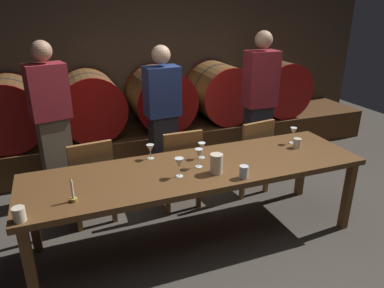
{
  "coord_description": "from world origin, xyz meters",
  "views": [
    {
      "loc": [
        -1.31,
        -2.51,
        2.07
      ],
      "look_at": [
        -0.23,
        0.28,
        0.87
      ],
      "focal_mm": 33.65,
      "sensor_mm": 36.0,
      "label": 1
    }
  ],
  "objects_px": {
    "chair_right": "(251,153)",
    "wine_glass_center": "(199,154)",
    "chair_left": "(91,178)",
    "candle_center": "(73,195)",
    "cup_center": "(244,172)",
    "wine_glass_right": "(202,147)",
    "wine_glass_far_left": "(150,149)",
    "wine_glass_far_right": "(293,132)",
    "cup_right": "(297,143)",
    "wine_barrel_center": "(160,98)",
    "guest_center": "(163,117)",
    "cup_left": "(19,214)",
    "dining_table": "(198,173)",
    "pitcher": "(216,164)",
    "guest_left": "(52,124)",
    "wine_glass_left": "(179,164)",
    "guest_right": "(259,103)",
    "wine_barrel_far_right": "(275,87)",
    "chair_center": "(180,165)",
    "wine_barrel_right": "(220,92)",
    "wine_barrel_left": "(90,105)",
    "wine_barrel_far_left": "(8,112)"
  },
  "relations": [
    {
      "from": "chair_right",
      "to": "wine_glass_center",
      "type": "relative_size",
      "value": 5.25
    },
    {
      "from": "chair_left",
      "to": "candle_center",
      "type": "height_order",
      "value": "candle_center"
    },
    {
      "from": "chair_left",
      "to": "cup_center",
      "type": "bearing_deg",
      "value": 133.57
    },
    {
      "from": "wine_glass_right",
      "to": "chair_right",
      "type": "bearing_deg",
      "value": 29.41
    },
    {
      "from": "wine_glass_far_left",
      "to": "wine_glass_center",
      "type": "distance_m",
      "value": 0.47
    },
    {
      "from": "wine_glass_far_right",
      "to": "cup_right",
      "type": "relative_size",
      "value": 1.77
    },
    {
      "from": "wine_barrel_center",
      "to": "wine_glass_center",
      "type": "xyz_separation_m",
      "value": [
        -0.25,
        -2.01,
        0.02
      ]
    },
    {
      "from": "chair_right",
      "to": "chair_left",
      "type": "bearing_deg",
      "value": -8.82
    },
    {
      "from": "guest_center",
      "to": "cup_left",
      "type": "distance_m",
      "value": 2.08
    },
    {
      "from": "wine_glass_far_left",
      "to": "dining_table",
      "type": "bearing_deg",
      "value": -43.07
    },
    {
      "from": "candle_center",
      "to": "cup_center",
      "type": "xyz_separation_m",
      "value": [
        1.31,
        -0.12,
        0.0
      ]
    },
    {
      "from": "guest_center",
      "to": "pitcher",
      "type": "relative_size",
      "value": 9.78
    },
    {
      "from": "guest_left",
      "to": "wine_glass_left",
      "type": "distance_m",
      "value": 1.62
    },
    {
      "from": "chair_left",
      "to": "chair_right",
      "type": "xyz_separation_m",
      "value": [
        1.74,
        -0.02,
        0.0
      ]
    },
    {
      "from": "wine_glass_center",
      "to": "cup_center",
      "type": "distance_m",
      "value": 0.42
    },
    {
      "from": "chair_right",
      "to": "wine_glass_far_left",
      "type": "distance_m",
      "value": 1.3
    },
    {
      "from": "wine_glass_far_left",
      "to": "wine_glass_left",
      "type": "xyz_separation_m",
      "value": [
        0.13,
        -0.43,
        0.02
      ]
    },
    {
      "from": "guest_center",
      "to": "cup_center",
      "type": "relative_size",
      "value": 15.48
    },
    {
      "from": "wine_glass_right",
      "to": "guest_right",
      "type": "bearing_deg",
      "value": 38.58
    },
    {
      "from": "guest_center",
      "to": "wine_glass_left",
      "type": "distance_m",
      "value": 1.31
    },
    {
      "from": "wine_barrel_far_right",
      "to": "guest_center",
      "type": "distance_m",
      "value": 2.2
    },
    {
      "from": "chair_right",
      "to": "pitcher",
      "type": "height_order",
      "value": "pitcher"
    },
    {
      "from": "chair_center",
      "to": "wine_barrel_right",
      "type": "bearing_deg",
      "value": -127.99
    },
    {
      "from": "guest_left",
      "to": "wine_glass_far_right",
      "type": "distance_m",
      "value": 2.46
    },
    {
      "from": "chair_left",
      "to": "wine_glass_left",
      "type": "xyz_separation_m",
      "value": [
        0.64,
        -0.74,
        0.36
      ]
    },
    {
      "from": "chair_left",
      "to": "pitcher",
      "type": "relative_size",
      "value": 5.27
    },
    {
      "from": "wine_barrel_far_right",
      "to": "dining_table",
      "type": "height_order",
      "value": "wine_barrel_far_right"
    },
    {
      "from": "wine_glass_left",
      "to": "cup_right",
      "type": "distance_m",
      "value": 1.29
    },
    {
      "from": "wine_barrel_far_right",
      "to": "wine_glass_far_right",
      "type": "bearing_deg",
      "value": -118.31
    },
    {
      "from": "guest_right",
      "to": "cup_right",
      "type": "xyz_separation_m",
      "value": [
        -0.17,
        -1.01,
        -0.12
      ]
    },
    {
      "from": "chair_left",
      "to": "guest_right",
      "type": "xyz_separation_m",
      "value": [
        2.09,
        0.44,
        0.41
      ]
    },
    {
      "from": "wine_glass_center",
      "to": "wine_barrel_left",
      "type": "bearing_deg",
      "value": 108.51
    },
    {
      "from": "guest_right",
      "to": "wine_glass_far_left",
      "type": "relative_size",
      "value": 12.95
    },
    {
      "from": "wine_glass_center",
      "to": "wine_glass_far_right",
      "type": "relative_size",
      "value": 1.03
    },
    {
      "from": "dining_table",
      "to": "chair_right",
      "type": "relative_size",
      "value": 3.34
    },
    {
      "from": "cup_left",
      "to": "cup_right",
      "type": "bearing_deg",
      "value": 9.22
    },
    {
      "from": "wine_glass_right",
      "to": "cup_right",
      "type": "height_order",
      "value": "wine_glass_right"
    },
    {
      "from": "wine_barrel_left",
      "to": "cup_left",
      "type": "distance_m",
      "value": 2.46
    },
    {
      "from": "wine_glass_left",
      "to": "cup_left",
      "type": "bearing_deg",
      "value": -169.18
    },
    {
      "from": "dining_table",
      "to": "wine_glass_right",
      "type": "height_order",
      "value": "wine_glass_right"
    },
    {
      "from": "wine_barrel_left",
      "to": "wine_barrel_far_left",
      "type": "bearing_deg",
      "value": 180.0
    },
    {
      "from": "wine_barrel_far_left",
      "to": "guest_center",
      "type": "bearing_deg",
      "value": -26.67
    },
    {
      "from": "wine_barrel_far_left",
      "to": "cup_right",
      "type": "distance_m",
      "value": 3.31
    },
    {
      "from": "wine_barrel_far_right",
      "to": "cup_right",
      "type": "relative_size",
      "value": 8.88
    },
    {
      "from": "dining_table",
      "to": "chair_center",
      "type": "relative_size",
      "value": 3.34
    },
    {
      "from": "wine_barrel_left",
      "to": "wine_glass_far_left",
      "type": "height_order",
      "value": "wine_barrel_left"
    },
    {
      "from": "wine_glass_far_left",
      "to": "wine_glass_right",
      "type": "bearing_deg",
      "value": -18.6
    },
    {
      "from": "wine_barrel_far_left",
      "to": "guest_left",
      "type": "xyz_separation_m",
      "value": [
        0.48,
        -0.79,
        0.05
      ]
    },
    {
      "from": "wine_barrel_right",
      "to": "pitcher",
      "type": "height_order",
      "value": "wine_barrel_right"
    },
    {
      "from": "guest_left",
      "to": "wine_glass_left",
      "type": "xyz_separation_m",
      "value": [
        0.92,
        -1.33,
        -0.03
      ]
    }
  ]
}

